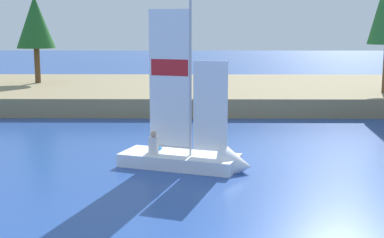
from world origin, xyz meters
The scene contains 3 objects.
shore_bank centered at (0.00, 25.55, 0.49)m, with size 80.00×14.45×0.99m, color #897A56.
shoreline_tree_midleft centered at (-10.64, 26.30, 4.89)m, with size 2.46×2.46×5.62m.
sailboat centered at (-0.09, 8.67, 0.41)m, with size 4.61×2.81×6.17m.
Camera 1 is at (-0.17, -8.11, 4.54)m, focal length 49.52 mm.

